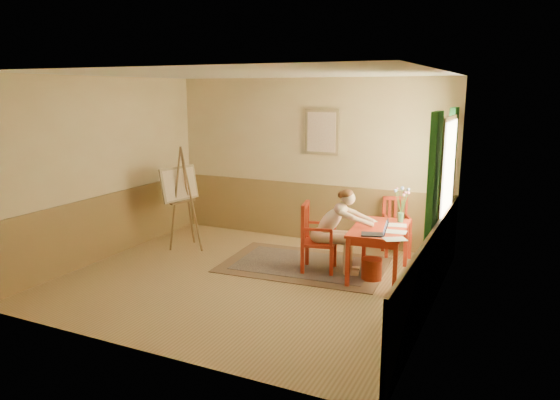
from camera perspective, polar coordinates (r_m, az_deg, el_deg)
The scene contains 14 objects.
room at distance 7.00m, azimuth -3.78°, elevation 2.14°, with size 5.04×4.54×2.84m.
wainscot at distance 7.88m, azimuth -0.88°, elevation -3.42°, with size 5.00×4.50×1.00m.
window at distance 7.29m, azimuth 17.53°, elevation 1.57°, with size 0.12×2.01×2.20m.
wall_portrait at distance 8.82m, azimuth 4.62°, elevation 7.44°, with size 0.60×0.05×0.76m.
rug at distance 7.91m, azimuth 2.66°, elevation -7.09°, with size 2.51×1.77×0.02m.
table at distance 7.40m, azimuth 10.84°, elevation -3.61°, with size 0.82×1.26×0.72m.
chair_left at distance 7.54m, azimuth 3.93°, elevation -4.13°, with size 0.55×0.54×1.01m.
chair_back at distance 8.51m, azimuth 12.64°, elevation -2.83°, with size 0.54×0.55×0.92m.
figure at distance 7.44m, azimuth 6.15°, elevation -2.97°, with size 0.95×0.51×1.24m.
laptop at distance 6.95m, azimuth 10.58°, elevation -3.48°, with size 0.39×0.29×0.21m.
papers at distance 7.30m, azimuth 11.75°, elevation -3.12°, with size 0.95×1.10×0.00m.
vase at distance 7.68m, azimuth 13.20°, elevation -0.64°, with size 0.22×0.26×0.52m.
wastebasket at distance 7.39m, azimuth 10.03°, elevation -7.50°, with size 0.28×0.28×0.31m, color #A22F17.
easel at distance 8.74m, azimuth -10.84°, elevation 1.30°, with size 0.63×0.76×1.70m.
Camera 1 is at (3.35, -6.03, 2.59)m, focal length 33.30 mm.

